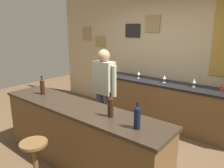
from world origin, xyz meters
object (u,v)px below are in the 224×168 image
object	(u,v)px
coffee_mug	(223,88)
wine_bottle_a	(42,86)
wine_glass_a	(114,70)
wine_glass_b	(139,73)
bartender	(104,89)
wine_bottle_b	(110,106)
wine_glass_c	(164,77)
bar_stool	(35,159)
wine_glass_d	(194,81)
wine_bottle_c	(137,117)

from	to	relation	value
coffee_mug	wine_bottle_a	bearing A→B (deg)	-136.42
wine_glass_a	wine_glass_b	size ratio (longest dim) A/B	1.00
bartender	wine_glass_b	size ratio (longest dim) A/B	10.45
bartender	wine_bottle_b	distance (m)	1.16
wine_bottle_a	coffee_mug	world-z (taller)	wine_bottle_a
wine_bottle_a	wine_glass_c	bearing A→B (deg)	59.80
wine_glass_c	coffee_mug	distance (m)	1.05
bartender	wine_glass_a	world-z (taller)	bartender
bartender	wine_glass_a	bearing A→B (deg)	120.87
wine_glass_c	bar_stool	bearing A→B (deg)	-96.56
bar_stool	wine_glass_a	distance (m)	2.89
bartender	wine_glass_d	xyz separation A→B (m)	(1.11, 1.25, 0.07)
wine_bottle_a	wine_bottle_b	xyz separation A→B (m)	(1.43, -0.01, 0.00)
bar_stool	wine_glass_c	bearing A→B (deg)	83.44
wine_bottle_c	wine_glass_b	bearing A→B (deg)	121.79
wine_glass_a	coffee_mug	size ratio (longest dim) A/B	1.24
bar_stool	wine_glass_c	distance (m)	2.79
wine_glass_d	wine_bottle_c	bearing A→B (deg)	-86.69
bartender	wine_bottle_c	size ratio (longest dim) A/B	5.29
wine_glass_b	bar_stool	bearing A→B (deg)	-83.88
wine_glass_c	wine_glass_d	size ratio (longest dim) A/B	1.00
bartender	bar_stool	xyz separation A→B (m)	(0.23, -1.53, -0.48)
wine_bottle_b	wine_bottle_c	xyz separation A→B (m)	(0.42, -0.07, 0.00)
wine_glass_a	wine_bottle_b	bearing A→B (deg)	-52.66
wine_glass_a	coffee_mug	bearing A→B (deg)	3.61
wine_glass_b	wine_glass_c	distance (m)	0.60
coffee_mug	wine_bottle_c	bearing A→B (deg)	-99.29
wine_glass_d	coffee_mug	world-z (taller)	wine_glass_d
wine_glass_d	coffee_mug	distance (m)	0.49
wine_bottle_a	bartender	bearing A→B (deg)	52.58
wine_bottle_c	wine_glass_b	size ratio (longest dim) A/B	1.97
wine_glass_b	wine_bottle_a	bearing A→B (deg)	-105.53
wine_glass_c	wine_glass_d	world-z (taller)	same
wine_bottle_a	wine_bottle_b	bearing A→B (deg)	-0.59
bar_stool	wine_glass_b	bearing A→B (deg)	96.12
wine_bottle_c	bar_stool	bearing A→B (deg)	-147.41
wine_glass_c	coffee_mug	size ratio (longest dim) A/B	1.24
wine_glass_d	wine_bottle_b	bearing A→B (deg)	-98.19
wine_glass_b	wine_glass_c	size ratio (longest dim) A/B	1.00
wine_glass_b	wine_bottle_b	bearing A→B (deg)	-66.63
wine_glass_b	wine_glass_d	xyz separation A→B (m)	(1.17, 0.05, 0.00)
bar_stool	wine_bottle_c	xyz separation A→B (m)	(1.00, 0.64, 0.60)
wine_bottle_c	wine_glass_d	world-z (taller)	wine_bottle_c
wine_bottle_c	wine_glass_a	distance (m)	2.80
wine_bottle_c	coffee_mug	world-z (taller)	wine_bottle_c
wine_bottle_b	wine_glass_a	size ratio (longest dim) A/B	1.97
bar_stool	coffee_mug	size ratio (longest dim) A/B	5.44
bar_stool	wine_bottle_b	world-z (taller)	wine_bottle_b
bartender	wine_bottle_b	world-z (taller)	bartender
wine_glass_a	wine_glass_c	bearing A→B (deg)	1.80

